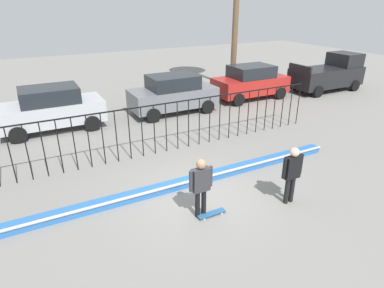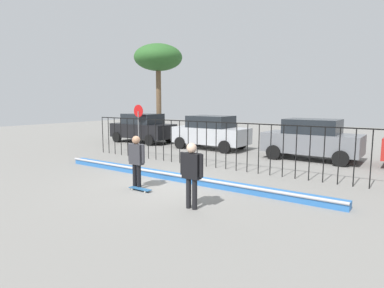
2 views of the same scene
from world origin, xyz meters
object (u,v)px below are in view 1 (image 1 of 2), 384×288
Objects in this scene: parked_car_gray at (173,94)px; parked_car_red at (251,82)px; parked_car_silver at (52,108)px; camera_operator at (292,170)px; skateboarder at (201,183)px; skateboard at (212,213)px; pickup_truck at (329,74)px.

parked_car_red is at bearing 6.25° from parked_car_gray.
parked_car_red is (10.71, 0.07, 0.00)m from parked_car_silver.
skateboarder is at bearing 3.52° from camera_operator.
skateboard is 0.47× the size of camera_operator.
parked_car_gray is 10.54m from pickup_truck.
parked_car_gray is at bearing 0.37° from parked_car_silver.
parked_car_gray is 0.91× the size of pickup_truck.
parked_car_gray is (3.04, 8.35, -0.03)m from skateboarder.
parked_car_silver is 5.68m from parked_car_gray.
parked_car_silver is at bearing 173.08° from pickup_truck.
skateboard is 15.58m from pickup_truck.
skateboard is 0.19× the size of parked_car_silver.
skateboarder is 0.98m from skateboard.
skateboarder is 8.88m from parked_car_gray.
skateboard is (0.26, -0.13, -0.94)m from skateboarder.
pickup_truck reaches higher than camera_operator.
pickup_truck is at bearing -125.67° from camera_operator.
skateboard is at bearing -68.85° from parked_car_silver.
camera_operator is 0.39× the size of parked_car_silver.
pickup_truck reaches higher than skateboard.
pickup_truck is at bearing -11.93° from parked_car_red.
parked_car_red is at bearing 3.10° from parked_car_silver.
parked_car_red is at bearing -104.24° from camera_operator.
parked_car_silver is at bearing 88.22° from skateboard.
parked_car_silver reaches higher than camera_operator.
parked_car_red is 5.55m from pickup_truck.
skateboard is 8.97m from parked_car_gray.
camera_operator is at bearing -90.51° from parked_car_gray.
parked_car_gray is (0.52, 8.94, -0.04)m from camera_operator.
camera_operator is 8.95m from parked_car_gray.
camera_operator is (2.52, -0.59, 0.02)m from skateboarder.
parked_car_gray is (2.77, 8.48, 0.91)m from skateboard.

